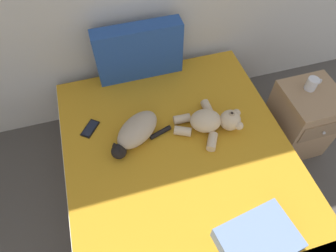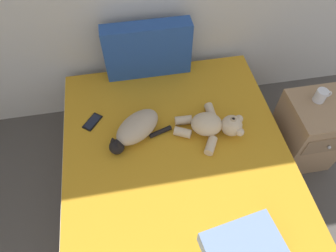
% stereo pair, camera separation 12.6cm
% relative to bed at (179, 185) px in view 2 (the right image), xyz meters
% --- Properties ---
extents(bed, '(1.53, 1.97, 0.52)m').
position_rel_bed_xyz_m(bed, '(0.00, 0.00, 0.00)').
color(bed, '#9E7A56').
rests_on(bed, ground_plane).
extents(patterned_cushion, '(0.65, 0.13, 0.43)m').
position_rel_bed_xyz_m(patterned_cushion, '(-0.07, 0.90, 0.48)').
color(patterned_cushion, '#264C99').
rests_on(patterned_cushion, bed).
extents(cat, '(0.43, 0.36, 0.15)m').
position_rel_bed_xyz_m(cat, '(-0.24, 0.30, 0.33)').
color(cat, tan).
rests_on(cat, bed).
extents(teddy_bear, '(0.48, 0.41, 0.15)m').
position_rel_bed_xyz_m(teddy_bear, '(0.28, 0.24, 0.33)').
color(teddy_bear, beige).
rests_on(teddy_bear, bed).
extents(cell_phone, '(0.15, 0.16, 0.01)m').
position_rel_bed_xyz_m(cell_phone, '(-0.54, 0.46, 0.27)').
color(cell_phone, black).
rests_on(cell_phone, bed).
extents(throw_pillow, '(0.44, 0.34, 0.11)m').
position_rel_bed_xyz_m(throw_pillow, '(0.22, -0.55, 0.32)').
color(throw_pillow, '#728CB7').
rests_on(throw_pillow, bed).
extents(nightstand, '(0.41, 0.45, 0.61)m').
position_rel_bed_xyz_m(nightstand, '(1.06, 0.24, 0.05)').
color(nightstand, '#9E7A56').
rests_on(nightstand, ground_plane).
extents(mug, '(0.12, 0.08, 0.09)m').
position_rel_bed_xyz_m(mug, '(1.05, 0.31, 0.40)').
color(mug, silver).
rests_on(mug, nightstand).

